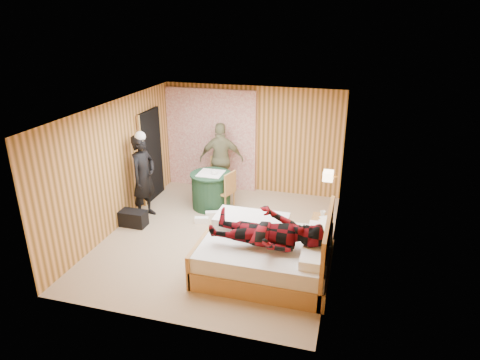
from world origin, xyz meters
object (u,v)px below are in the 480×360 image
(round_table, at_px, (211,190))
(woman_standing, at_px, (144,177))
(nightstand, at_px, (321,231))
(chair_far, at_px, (220,173))
(man_at_table, at_px, (221,159))
(wall_lamp, at_px, (328,176))
(chair_near, at_px, (226,188))
(duffel_bag, at_px, (133,218))
(man_on_bed, at_px, (267,224))
(bed, at_px, (268,254))

(round_table, bearing_deg, woman_standing, -145.38)
(nightstand, xyz_separation_m, chair_far, (-2.52, 1.67, 0.28))
(nightstand, xyz_separation_m, woman_standing, (-3.66, 0.16, 0.62))
(nightstand, height_order, man_at_table, man_at_table)
(wall_lamp, distance_m, nightstand, 1.05)
(chair_far, distance_m, chair_near, 0.89)
(duffel_bag, bearing_deg, man_at_table, 58.68)
(chair_far, relative_size, man_on_bed, 0.53)
(bed, distance_m, man_at_table, 3.41)
(wall_lamp, height_order, chair_near, wall_lamp)
(nightstand, xyz_separation_m, duffel_bag, (-3.72, -0.30, -0.10))
(bed, xyz_separation_m, chair_near, (-1.35, 2.05, 0.19))
(wall_lamp, height_order, chair_far, wall_lamp)
(chair_near, bearing_deg, man_at_table, -139.39)
(chair_far, height_order, woman_standing, woman_standing)
(duffel_bag, height_order, woman_standing, woman_standing)
(woman_standing, bearing_deg, duffel_bag, -178.81)
(chair_far, bearing_deg, duffel_bag, -143.08)
(duffel_bag, bearing_deg, round_table, 45.83)
(round_table, relative_size, chair_far, 0.97)
(man_on_bed, bearing_deg, wall_lamp, 63.70)
(duffel_bag, xyz_separation_m, woman_standing, (0.07, 0.46, 0.73))
(nightstand, bearing_deg, wall_lamp, 74.49)
(bed, bearing_deg, man_at_table, 120.78)
(round_table, distance_m, man_on_bed, 3.01)
(bed, xyz_separation_m, chair_far, (-1.76, 2.85, 0.21))
(chair_near, height_order, man_at_table, man_at_table)
(bed, height_order, nightstand, bed)
(wall_lamp, distance_m, woman_standing, 3.72)
(bed, distance_m, woman_standing, 3.24)
(wall_lamp, xyz_separation_m, man_at_table, (-2.53, 1.56, -0.44))
(duffel_bag, bearing_deg, wall_lamp, 7.14)
(nightstand, bearing_deg, man_on_bed, -117.39)
(chair_near, xyz_separation_m, duffel_bag, (-1.61, -1.18, -0.36))
(nightstand, xyz_separation_m, man_at_table, (-2.49, 1.72, 0.60))
(nightstand, xyz_separation_m, round_table, (-2.49, 0.96, 0.14))
(wall_lamp, relative_size, chair_far, 0.28)
(man_at_table, bearing_deg, woman_standing, 41.26)
(man_on_bed, bearing_deg, chair_near, 121.20)
(nightstand, height_order, chair_far, chair_far)
(chair_far, bearing_deg, man_on_bed, -81.45)
(chair_far, relative_size, man_at_table, 0.54)
(chair_far, height_order, man_on_bed, man_on_bed)
(nightstand, relative_size, chair_near, 0.58)
(chair_near, height_order, man_on_bed, man_on_bed)
(woman_standing, distance_m, man_at_table, 1.95)
(round_table, bearing_deg, nightstand, -21.20)
(man_on_bed, bearing_deg, duffel_bag, 159.74)
(chair_near, bearing_deg, nightstand, 84.31)
(wall_lamp, height_order, woman_standing, woman_standing)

